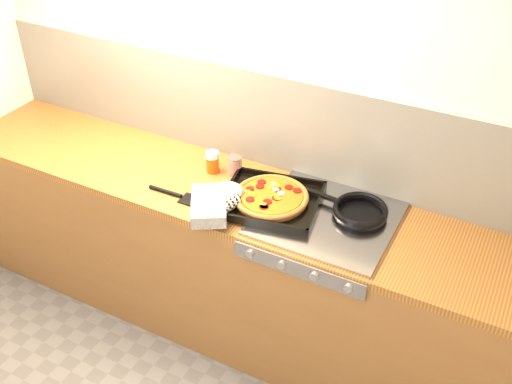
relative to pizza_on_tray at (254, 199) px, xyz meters
The scene contains 9 objects.
room_shell 0.43m from the pizza_on_tray, 108.13° to the left, with size 3.20×3.20×3.20m.
counter_run 0.51m from the pizza_on_tray, 149.88° to the left, with size 3.20×0.62×0.90m.
stovetop 0.34m from the pizza_on_tray, 11.45° to the left, with size 0.60×0.56×0.02m, color #9C9DA2.
pizza_on_tray is the anchor object (origin of this frame).
frying_pan 0.48m from the pizza_on_tray, 18.11° to the left, with size 0.43×0.28×0.04m.
tomato_can 0.29m from the pizza_on_tray, 137.52° to the left, with size 0.08×0.08×0.10m.
juice_glass 0.37m from the pizza_on_tray, 152.49° to the left, with size 0.08×0.08×0.11m.
wooden_spoon 0.27m from the pizza_on_tray, 90.68° to the left, with size 0.30×0.06×0.02m.
black_spatula 0.38m from the pizza_on_tray, 165.21° to the right, with size 0.28×0.09×0.02m.
Camera 1 is at (1.16, -0.93, 2.56)m, focal length 42.00 mm.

